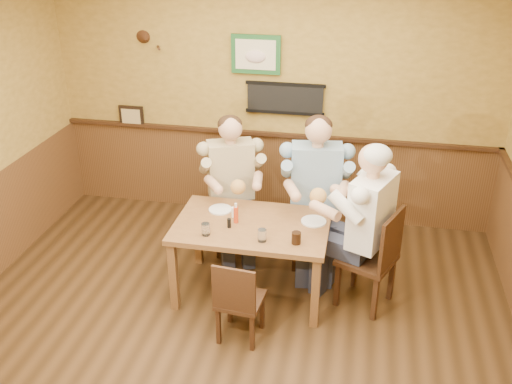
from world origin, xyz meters
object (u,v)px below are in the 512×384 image
(chair_near_side, at_px, (240,298))
(diner_blue_polo, at_px, (315,200))
(chair_back_right, at_px, (314,219))
(diner_tan_shirt, at_px, (231,191))
(dining_table, at_px, (252,232))
(chair_right_end, at_px, (367,257))
(water_glass_mid, at_px, (262,235))
(hot_sauce_bottle, at_px, (236,214))
(cola_tumbler, at_px, (296,238))
(salt_shaker, at_px, (234,212))
(diner_white_elder, at_px, (369,237))
(water_glass_left, at_px, (206,229))
(pepper_shaker, at_px, (229,223))
(chair_back_left, at_px, (232,209))

(chair_near_side, distance_m, diner_blue_polo, 1.41)
(chair_back_right, distance_m, diner_tan_shirt, 0.91)
(dining_table, bearing_deg, chair_right_end, 2.20)
(chair_right_end, height_order, diner_tan_shirt, diner_tan_shirt)
(chair_right_end, relative_size, water_glass_mid, 8.79)
(chair_near_side, relative_size, hot_sauce_bottle, 4.51)
(chair_near_side, xyz_separation_m, diner_tan_shirt, (-0.41, 1.39, 0.28))
(cola_tumbler, distance_m, salt_shaker, 0.72)
(chair_back_right, xyz_separation_m, diner_tan_shirt, (-0.88, 0.11, 0.17))
(diner_white_elder, height_order, salt_shaker, diner_white_elder)
(dining_table, relative_size, water_glass_left, 12.50)
(dining_table, height_order, pepper_shaker, pepper_shaker)
(dining_table, relative_size, cola_tumbler, 13.17)
(hot_sauce_bottle, bearing_deg, chair_near_side, -74.32)
(dining_table, height_order, diner_tan_shirt, diner_tan_shirt)
(chair_back_right, bearing_deg, chair_back_left, 165.25)
(chair_right_end, height_order, hot_sauce_bottle, chair_right_end)
(chair_back_left, bearing_deg, hot_sauce_bottle, -95.51)
(chair_back_right, distance_m, water_glass_left, 1.30)
(chair_right_end, bearing_deg, diner_tan_shirt, -93.19)
(diner_blue_polo, relative_size, diner_white_elder, 1.01)
(diner_tan_shirt, distance_m, diner_blue_polo, 0.89)
(salt_shaker, bearing_deg, chair_right_end, -2.38)
(diner_white_elder, bearing_deg, cola_tumbler, -40.69)
(water_glass_left, bearing_deg, cola_tumbler, 1.05)
(chair_near_side, xyz_separation_m, diner_blue_polo, (0.48, 1.29, 0.32))
(chair_near_side, bearing_deg, hot_sauce_bottle, -68.90)
(chair_back_left, distance_m, salt_shaker, 0.76)
(chair_back_left, xyz_separation_m, hot_sauce_bottle, (0.23, -0.76, 0.36))
(chair_back_right, bearing_deg, diner_tan_shirt, 165.25)
(chair_right_end, distance_m, hot_sauce_bottle, 1.25)
(chair_back_left, xyz_separation_m, chair_right_end, (1.43, -0.71, 0.02))
(water_glass_mid, distance_m, pepper_shaker, 0.38)
(water_glass_left, bearing_deg, salt_shaker, 65.93)
(diner_tan_shirt, height_order, cola_tumbler, diner_tan_shirt)
(chair_near_side, xyz_separation_m, water_glass_mid, (0.12, 0.36, 0.41))
(chair_right_end, height_order, diner_white_elder, diner_white_elder)
(cola_tumbler, bearing_deg, diner_blue_polo, 85.70)
(diner_white_elder, relative_size, water_glass_left, 12.68)
(dining_table, height_order, hot_sauce_bottle, hot_sauce_bottle)
(hot_sauce_bottle, relative_size, salt_shaker, 1.81)
(dining_table, xyz_separation_m, salt_shaker, (-0.19, 0.09, 0.14))
(dining_table, height_order, salt_shaker, salt_shaker)
(chair_right_end, bearing_deg, chair_back_right, -114.64)
(diner_tan_shirt, xyz_separation_m, salt_shaker, (0.18, -0.66, 0.12))
(water_glass_mid, distance_m, cola_tumbler, 0.29)
(diner_tan_shirt, bearing_deg, chair_back_right, -29.11)
(chair_right_end, xyz_separation_m, pepper_shaker, (-1.24, -0.15, 0.30))
(dining_table, relative_size, water_glass_mid, 12.37)
(chair_back_right, bearing_deg, salt_shaker, -149.69)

